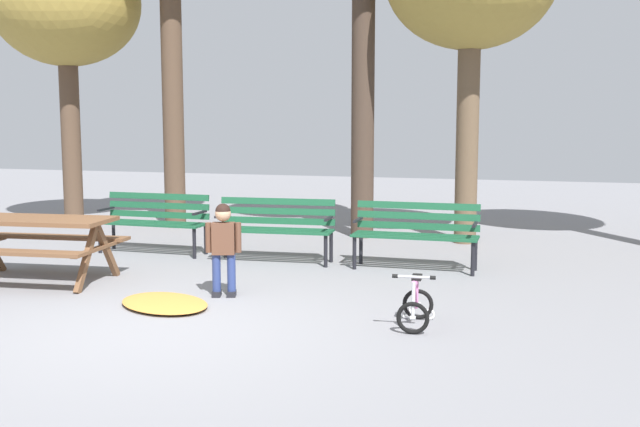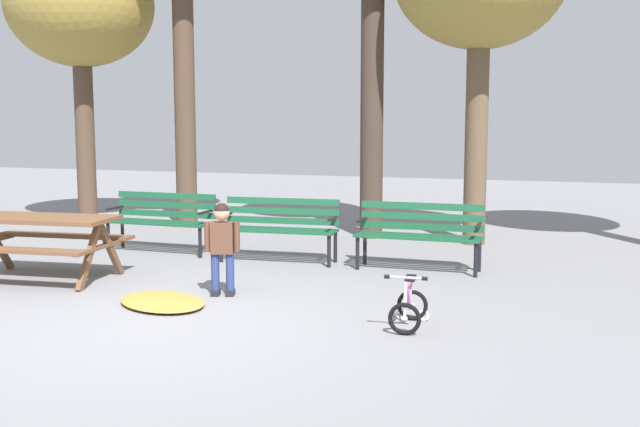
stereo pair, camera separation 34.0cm
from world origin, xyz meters
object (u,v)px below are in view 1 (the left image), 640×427
at_px(park_bench_left, 275,224).
at_px(park_bench_right, 416,230).
at_px(child_standing, 223,242).
at_px(kids_bicycle, 416,305).
at_px(picnic_table, 35,232).
at_px(park_bench_far_left, 155,218).

height_order(park_bench_left, park_bench_right, same).
relative_size(park_bench_right, child_standing, 1.56).
relative_size(park_bench_left, child_standing, 1.59).
bearing_deg(park_bench_right, kids_bicycle, -80.70).
xyz_separation_m(park_bench_left, kids_bicycle, (2.35, -2.67, -0.31)).
xyz_separation_m(park_bench_right, kids_bicycle, (0.44, -2.71, -0.31)).
distance_m(park_bench_left, kids_bicycle, 3.57).
bearing_deg(park_bench_left, kids_bicycle, -48.65).
bearing_deg(child_standing, park_bench_right, 50.09).
distance_m(picnic_table, kids_bicycle, 4.72).
height_order(park_bench_far_left, park_bench_left, same).
xyz_separation_m(child_standing, kids_bicycle, (2.20, -0.60, -0.40)).
xyz_separation_m(park_bench_far_left, park_bench_left, (1.89, -0.14, 0.00)).
xyz_separation_m(park_bench_far_left, kids_bicycle, (4.24, -2.81, -0.31)).
bearing_deg(kids_bicycle, picnic_table, 171.69).
height_order(park_bench_far_left, child_standing, child_standing).
bearing_deg(park_bench_right, picnic_table, -154.26).
bearing_deg(park_bench_left, picnic_table, -139.16).
bearing_deg(park_bench_left, park_bench_far_left, 175.76).
relative_size(park_bench_far_left, kids_bicycle, 2.77).
height_order(child_standing, kids_bicycle, child_standing).
distance_m(park_bench_right, child_standing, 2.74).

